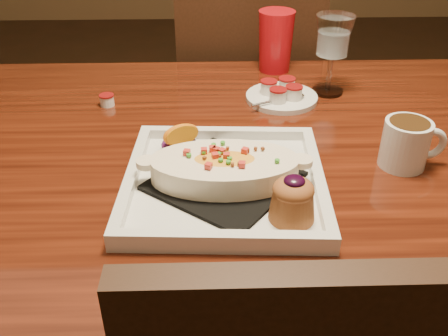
{
  "coord_description": "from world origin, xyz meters",
  "views": [
    {
      "loc": [
        -0.11,
        -0.8,
        1.22
      ],
      "look_at": [
        -0.09,
        -0.1,
        0.77
      ],
      "focal_mm": 40.0,
      "sensor_mm": 36.0,
      "label": 1
    }
  ],
  "objects_px": {
    "table": "(268,190)",
    "red_tumbler": "(276,41)",
    "plate": "(229,176)",
    "coffee_mug": "(407,142)",
    "saucer": "(281,95)",
    "chair_far": "(245,114)",
    "goblet": "(333,40)"
  },
  "relations": [
    {
      "from": "table",
      "to": "red_tumbler",
      "type": "height_order",
      "value": "red_tumbler"
    },
    {
      "from": "plate",
      "to": "coffee_mug",
      "type": "xyz_separation_m",
      "value": [
        0.31,
        0.07,
        0.02
      ]
    },
    {
      "from": "coffee_mug",
      "to": "red_tumbler",
      "type": "relative_size",
      "value": 0.77
    },
    {
      "from": "plate",
      "to": "saucer",
      "type": "height_order",
      "value": "plate"
    },
    {
      "from": "plate",
      "to": "red_tumbler",
      "type": "bearing_deg",
      "value": 78.65
    },
    {
      "from": "chair_far",
      "to": "plate",
      "type": "height_order",
      "value": "chair_far"
    },
    {
      "from": "saucer",
      "to": "table",
      "type": "bearing_deg",
      "value": -102.51
    },
    {
      "from": "table",
      "to": "red_tumbler",
      "type": "xyz_separation_m",
      "value": [
        0.05,
        0.39,
        0.17
      ]
    },
    {
      "from": "goblet",
      "to": "red_tumbler",
      "type": "bearing_deg",
      "value": 126.46
    },
    {
      "from": "coffee_mug",
      "to": "goblet",
      "type": "distance_m",
      "value": 0.33
    },
    {
      "from": "plate",
      "to": "red_tumbler",
      "type": "xyz_separation_m",
      "value": [
        0.13,
        0.52,
        0.05
      ]
    },
    {
      "from": "table",
      "to": "chair_far",
      "type": "height_order",
      "value": "chair_far"
    },
    {
      "from": "table",
      "to": "plate",
      "type": "bearing_deg",
      "value": -121.35
    },
    {
      "from": "coffee_mug",
      "to": "red_tumbler",
      "type": "height_order",
      "value": "red_tumbler"
    },
    {
      "from": "red_tumbler",
      "to": "table",
      "type": "bearing_deg",
      "value": -97.49
    },
    {
      "from": "plate",
      "to": "goblet",
      "type": "xyz_separation_m",
      "value": [
        0.24,
        0.38,
        0.09
      ]
    },
    {
      "from": "goblet",
      "to": "chair_far",
      "type": "bearing_deg",
      "value": 112.21
    },
    {
      "from": "table",
      "to": "coffee_mug",
      "type": "distance_m",
      "value": 0.27
    },
    {
      "from": "table",
      "to": "saucer",
      "type": "height_order",
      "value": "saucer"
    },
    {
      "from": "coffee_mug",
      "to": "goblet",
      "type": "bearing_deg",
      "value": 101.59
    },
    {
      "from": "saucer",
      "to": "chair_far",
      "type": "bearing_deg",
      "value": 96.14
    },
    {
      "from": "plate",
      "to": "saucer",
      "type": "distance_m",
      "value": 0.37
    },
    {
      "from": "coffee_mug",
      "to": "saucer",
      "type": "relative_size",
      "value": 0.71
    },
    {
      "from": "coffee_mug",
      "to": "red_tumbler",
      "type": "distance_m",
      "value": 0.49
    },
    {
      "from": "goblet",
      "to": "saucer",
      "type": "height_order",
      "value": "goblet"
    },
    {
      "from": "chair_far",
      "to": "coffee_mug",
      "type": "bearing_deg",
      "value": 107.9
    },
    {
      "from": "goblet",
      "to": "plate",
      "type": "bearing_deg",
      "value": -122.06
    },
    {
      "from": "table",
      "to": "chair_far",
      "type": "distance_m",
      "value": 0.65
    },
    {
      "from": "goblet",
      "to": "red_tumbler",
      "type": "relative_size",
      "value": 1.19
    },
    {
      "from": "table",
      "to": "saucer",
      "type": "relative_size",
      "value": 9.5
    },
    {
      "from": "coffee_mug",
      "to": "saucer",
      "type": "xyz_separation_m",
      "value": [
        -0.18,
        0.27,
        -0.03
      ]
    },
    {
      "from": "chair_far",
      "to": "plate",
      "type": "bearing_deg",
      "value": 83.83
    }
  ]
}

